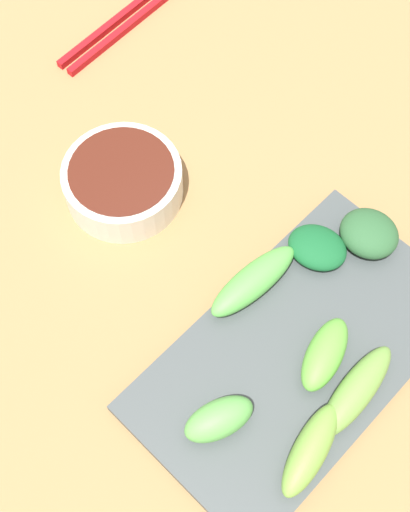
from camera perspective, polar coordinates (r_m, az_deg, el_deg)
The scene contains 11 objects.
tabletop at distance 0.66m, azimuth -0.49°, elevation -0.49°, with size 2.10×2.10×0.02m, color #9F7749.
sauce_bowl at distance 0.67m, azimuth -7.02°, elevation 6.00°, with size 0.12×0.12×0.04m.
serving_plate at distance 0.62m, azimuth 7.71°, elevation -7.93°, with size 0.17×0.30×0.01m, color #454D4D.
broccoli_stalk_0 at distance 0.57m, azimuth 8.69°, elevation -15.48°, with size 0.03×0.08×0.03m, color #79B145.
broccoli_stalk_1 at distance 0.62m, azimuth 4.01°, elevation -2.06°, with size 0.03×0.10×0.03m, color #5BB84C.
broccoli_leafy_2 at distance 0.64m, azimuth 9.23°, elevation 0.70°, with size 0.06×0.05×0.02m, color #175D2D.
broccoli_stalk_3 at distance 0.59m, azimuth 12.35°, elevation -10.78°, with size 0.03×0.10×0.02m, color #70A245.
broccoli_stalk_4 at distance 0.57m, azimuth 1.15°, elevation -13.28°, with size 0.03×0.06×0.03m, color #60B250.
broccoli_stalk_5 at distance 0.60m, azimuth 9.65°, elevation -8.17°, with size 0.03×0.07×0.03m, color #65B740.
broccoli_leafy_6 at distance 0.65m, azimuth 13.36°, elevation 1.82°, with size 0.06×0.05×0.03m, color #2D5E33.
chopsticks at distance 0.84m, azimuth -5.58°, elevation 19.42°, with size 0.04×0.23×0.01m.
Camera 1 is at (0.21, -0.21, 0.60)m, focal length 48.57 mm.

